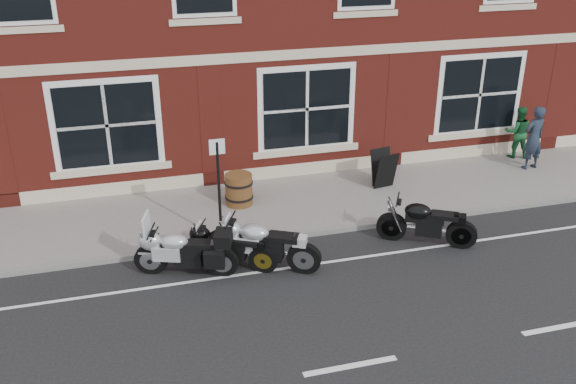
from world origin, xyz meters
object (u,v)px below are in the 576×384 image
at_px(a_board_sign, 384,169).
at_px(barrel_planter, 239,189).
at_px(moto_touring_silver, 182,249).
at_px(pedestrian_left, 534,138).
at_px(pedestrian_right, 518,132).
at_px(moto_sport_silver, 264,242).
at_px(moto_sport_black, 230,246).
at_px(moto_naked_black, 425,220).
at_px(moto_sport_red, 183,252).
at_px(parking_sign, 219,183).

xyz_separation_m(a_board_sign, barrel_planter, (-3.80, -0.06, -0.10)).
height_order(moto_touring_silver, pedestrian_left, pedestrian_left).
bearing_deg(barrel_planter, pedestrian_right, 6.82).
distance_m(moto_sport_silver, barrel_planter, 2.86).
bearing_deg(moto_sport_black, moto_naked_black, -62.90).
bearing_deg(moto_sport_red, moto_naked_black, -70.27).
relative_size(moto_sport_black, barrel_planter, 2.31).
bearing_deg(moto_sport_silver, moto_naked_black, -60.72).
relative_size(pedestrian_left, pedestrian_right, 1.18).
distance_m(moto_touring_silver, moto_sport_black, 0.95).
relative_size(moto_sport_red, a_board_sign, 1.85).
height_order(moto_naked_black, pedestrian_left, pedestrian_left).
bearing_deg(barrel_planter, moto_sport_red, -122.36).
distance_m(pedestrian_left, parking_sign, 9.11).
bearing_deg(moto_sport_black, barrel_planter, 13.41).
xyz_separation_m(moto_sport_red, pedestrian_left, (9.84, 2.75, 0.52)).
distance_m(moto_touring_silver, moto_sport_red, 0.09).
bearing_deg(pedestrian_right, parking_sign, 33.83).
distance_m(moto_sport_silver, moto_naked_black, 3.62).
bearing_deg(pedestrian_left, parking_sign, 2.11).
relative_size(moto_naked_black, pedestrian_right, 1.30).
bearing_deg(barrel_planter, moto_sport_black, -105.21).
relative_size(pedestrian_left, parking_sign, 0.76).
xyz_separation_m(pedestrian_left, a_board_sign, (-4.39, -0.07, -0.40)).
bearing_deg(pedestrian_right, a_board_sign, 29.15).
bearing_deg(moto_touring_silver, pedestrian_right, -50.92).
bearing_deg(moto_sport_silver, moto_sport_red, 109.14).
bearing_deg(moto_touring_silver, a_board_sign, -44.62).
relative_size(moto_touring_silver, pedestrian_left, 1.15).
bearing_deg(a_board_sign, moto_sport_silver, -153.58).
relative_size(moto_touring_silver, pedestrian_right, 1.35).
xyz_separation_m(moto_touring_silver, a_board_sign, (5.47, 2.72, 0.04)).
xyz_separation_m(moto_sport_silver, pedestrian_left, (8.24, 2.99, 0.41)).
xyz_separation_m(barrel_planter, parking_sign, (-0.73, -1.66, 0.96)).
distance_m(moto_naked_black, pedestrian_right, 6.04).
height_order(moto_sport_silver, pedestrian_left, pedestrian_left).
distance_m(pedestrian_right, a_board_sign, 4.58).
bearing_deg(moto_touring_silver, barrel_planter, -13.21).
bearing_deg(a_board_sign, moto_naked_black, -105.59).
bearing_deg(pedestrian_right, moto_naked_black, 56.03).
bearing_deg(moto_sport_black, pedestrian_left, -43.97).
bearing_deg(parking_sign, moto_sport_red, -136.98).
xyz_separation_m(pedestrian_right, parking_sign, (-9.01, -2.65, 0.60)).
bearing_deg(parking_sign, moto_sport_silver, -63.48).
bearing_deg(a_board_sign, moto_touring_silver, -164.30).
distance_m(moto_sport_red, moto_sport_black, 0.93).
distance_m(pedestrian_right, barrel_planter, 8.34).
bearing_deg(pedestrian_left, moto_sport_red, 6.33).
distance_m(moto_sport_silver, pedestrian_right, 9.18).
bearing_deg(moto_naked_black, pedestrian_right, -21.57).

